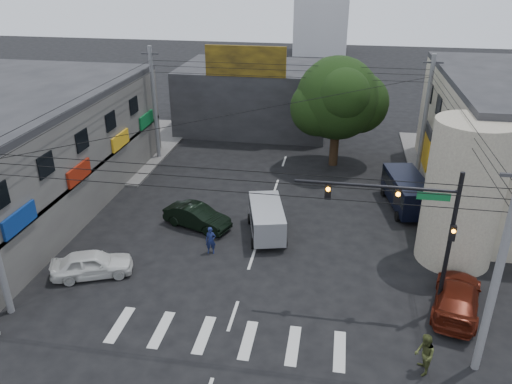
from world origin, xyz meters
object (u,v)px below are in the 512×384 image
(traffic_officer, at_px, (211,240))
(navy_van, at_px, (407,193))
(street_tree, at_px, (338,99))
(traffic_gantry, at_px, (414,219))
(dark_sedan, at_px, (197,217))
(utility_pole_far_left, at_px, (155,104))
(silver_minivan, at_px, (267,221))
(pedestrian_olive, at_px, (424,355))
(white_compact, at_px, (92,264))
(utility_pole_far_right, at_px, (425,117))
(maroon_sedan, at_px, (457,297))
(utility_pole_near_right, at_px, (498,274))

(traffic_officer, bearing_deg, navy_van, 26.13)
(street_tree, bearing_deg, traffic_gantry, -78.01)
(dark_sedan, height_order, traffic_officer, traffic_officer)
(street_tree, bearing_deg, traffic_officer, -113.47)
(utility_pole_far_left, relative_size, silver_minivan, 1.94)
(dark_sedan, bearing_deg, pedestrian_olive, -109.70)
(street_tree, relative_size, utility_pole_far_left, 0.95)
(dark_sedan, xyz_separation_m, traffic_officer, (1.61, -2.81, 0.10))
(utility_pole_far_left, bearing_deg, white_compact, -81.67)
(utility_pole_far_right, bearing_deg, silver_minivan, -132.14)
(dark_sedan, relative_size, traffic_officer, 2.82)
(white_compact, height_order, navy_van, navy_van)
(maroon_sedan, bearing_deg, white_compact, 14.85)
(utility_pole_near_right, bearing_deg, navy_van, 95.74)
(traffic_gantry, distance_m, white_compact, 16.36)
(silver_minivan, bearing_deg, utility_pole_far_left, 30.08)
(street_tree, relative_size, pedestrian_olive, 4.70)
(white_compact, bearing_deg, maroon_sedan, -111.17)
(maroon_sedan, distance_m, navy_van, 10.78)
(street_tree, height_order, utility_pole_far_left, utility_pole_far_left)
(traffic_gantry, height_order, traffic_officer, traffic_gantry)
(utility_pole_near_right, distance_m, utility_pole_far_right, 20.50)
(traffic_gantry, xyz_separation_m, navy_van, (1.22, 10.99, -3.74))
(maroon_sedan, distance_m, pedestrian_olive, 4.89)
(dark_sedan, height_order, white_compact, same)
(pedestrian_olive, bearing_deg, utility_pole_far_left, -142.81)
(street_tree, xyz_separation_m, traffic_officer, (-6.41, -14.77, -4.66))
(utility_pole_far_left, bearing_deg, utility_pole_near_right, -44.31)
(traffic_gantry, relative_size, dark_sedan, 1.58)
(utility_pole_near_right, relative_size, navy_van, 1.61)
(traffic_officer, bearing_deg, traffic_gantry, -25.52)
(maroon_sedan, xyz_separation_m, pedestrian_olive, (-2.07, -4.42, 0.20))
(dark_sedan, relative_size, pedestrian_olive, 2.46)
(utility_pole_far_left, relative_size, dark_sedan, 2.02)
(traffic_gantry, relative_size, utility_pole_near_right, 0.78)
(street_tree, bearing_deg, white_compact, -123.72)
(traffic_officer, bearing_deg, utility_pole_near_right, -35.51)
(traffic_gantry, bearing_deg, utility_pole_far_left, 137.14)
(traffic_gantry, xyz_separation_m, utility_pole_far_left, (-18.32, 17.00, -0.23))
(street_tree, distance_m, utility_pole_far_left, 14.56)
(street_tree, relative_size, utility_pole_near_right, 0.95)
(street_tree, bearing_deg, maroon_sedan, -70.21)
(maroon_sedan, bearing_deg, utility_pole_far_left, -24.74)
(pedestrian_olive, bearing_deg, traffic_officer, -128.96)
(utility_pole_far_left, distance_m, traffic_officer, 16.41)
(silver_minivan, bearing_deg, street_tree, -30.69)
(traffic_gantry, xyz_separation_m, utility_pole_far_right, (2.68, 17.00, -0.23))
(street_tree, xyz_separation_m, dark_sedan, (-8.02, -11.95, -4.76))
(street_tree, relative_size, navy_van, 1.52)
(utility_pole_near_right, bearing_deg, street_tree, 106.82)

